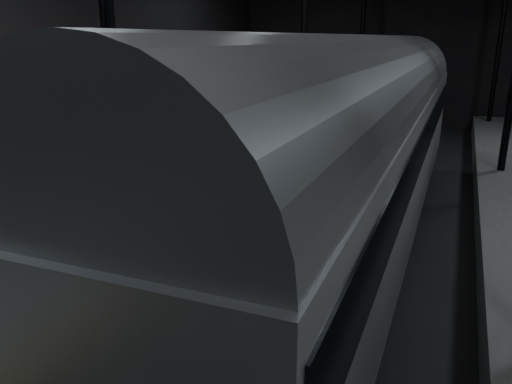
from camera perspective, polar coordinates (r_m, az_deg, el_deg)
The scene contains 6 objects.
ground at distance 13.13m, azimuth 10.62°, elevation -8.47°, with size 44.00×44.00×0.00m, color black.
platform_left at distance 15.99m, azimuth -16.55°, elevation -2.21°, with size 9.00×43.80×1.00m, color #50504D.
tactile_strip at distance 13.66m, azimuth -2.59°, elevation -2.56°, with size 0.50×43.80×0.01m, color olive.
track at distance 13.10m, azimuth 10.64°, elevation -8.20°, with size 2.40×43.00×0.24m.
train at distance 13.03m, azimuth 12.23°, elevation 5.67°, with size 3.11×20.82×5.56m.
woman at distance 13.83m, azimuth -5.27°, elevation 1.13°, with size 0.59×0.39×1.62m, color #928359.
Camera 1 is at (2.16, -11.66, 5.64)m, focal length 35.00 mm.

